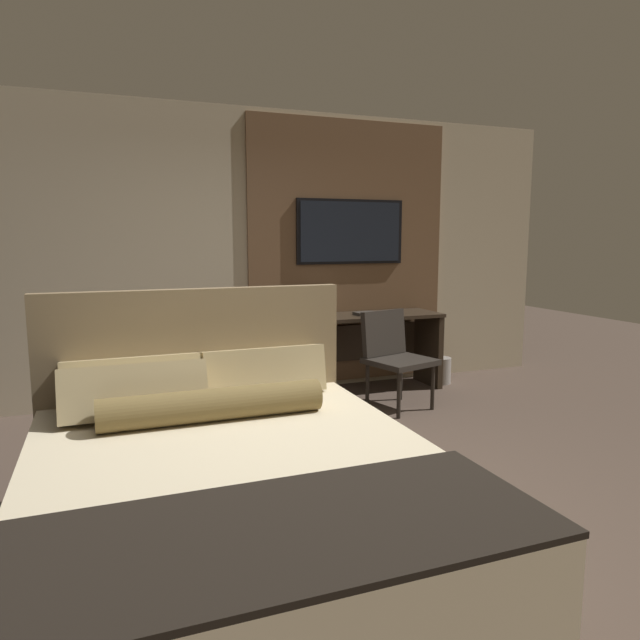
# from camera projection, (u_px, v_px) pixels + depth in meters

# --- Properties ---
(ground_plane) EXTENTS (16.00, 16.00, 0.00)m
(ground_plane) POSITION_uv_depth(u_px,v_px,m) (325.00, 506.00, 3.34)
(ground_plane) COLOR #4C3D33
(wall_back_tv_panel) EXTENTS (7.20, 0.09, 2.80)m
(wall_back_tv_panel) POSITION_uv_depth(u_px,v_px,m) (244.00, 254.00, 5.60)
(wall_back_tv_panel) COLOR #BCAD8E
(wall_back_tv_panel) RESTS_ON ground_plane
(bed) EXTENTS (1.80, 2.19, 1.26)m
(bed) POSITION_uv_depth(u_px,v_px,m) (232.00, 502.00, 2.60)
(bed) COLOR #33281E
(bed) RESTS_ON ground_plane
(desk) EXTENTS (1.66, 0.56, 0.79)m
(desk) POSITION_uv_depth(u_px,v_px,m) (359.00, 339.00, 5.83)
(desk) COLOR #2D2319
(desk) RESTS_ON ground_plane
(tv) EXTENTS (1.18, 0.04, 0.66)m
(tv) POSITION_uv_depth(u_px,v_px,m) (351.00, 232.00, 5.89)
(tv) COLOR black
(desk_chair) EXTENTS (0.66, 0.66, 0.89)m
(desk_chair) POSITION_uv_depth(u_px,v_px,m) (393.00, 351.00, 5.26)
(desk_chair) COLOR #28231E
(desk_chair) RESTS_ON ground_plane
(vase_tall) EXTENTS (0.13, 0.13, 0.30)m
(vase_tall) POSITION_uv_depth(u_px,v_px,m) (321.00, 300.00, 5.73)
(vase_tall) COLOR silver
(vase_tall) RESTS_ON desk
(book) EXTENTS (0.24, 0.17, 0.03)m
(book) POSITION_uv_depth(u_px,v_px,m) (366.00, 313.00, 5.73)
(book) COLOR #332D28
(book) RESTS_ON desk
(waste_bin) EXTENTS (0.22, 0.22, 0.28)m
(waste_bin) POSITION_uv_depth(u_px,v_px,m) (441.00, 370.00, 6.16)
(waste_bin) COLOR gray
(waste_bin) RESTS_ON ground_plane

